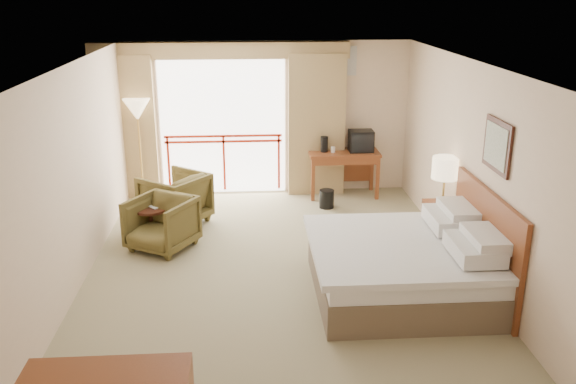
{
  "coord_description": "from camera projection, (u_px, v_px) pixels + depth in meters",
  "views": [
    {
      "loc": [
        -0.38,
        -7.17,
        3.58
      ],
      "look_at": [
        0.15,
        0.4,
        1.01
      ],
      "focal_mm": 38.0,
      "sensor_mm": 36.0,
      "label": 1
    }
  ],
  "objects": [
    {
      "name": "floor",
      "position": [
        279.0,
        275.0,
        7.95
      ],
      "size": [
        7.0,
        7.0,
        0.0
      ],
      "primitive_type": "plane",
      "color": "gray",
      "rests_on": "ground"
    },
    {
      "name": "ceiling",
      "position": [
        278.0,
        66.0,
        7.08
      ],
      "size": [
        7.0,
        7.0,
        0.0
      ],
      "primitive_type": "plane",
      "rotation": [
        3.14,
        0.0,
        0.0
      ],
      "color": "white",
      "rests_on": "wall_back"
    },
    {
      "name": "wall_back",
      "position": [
        268.0,
        118.0,
        10.82
      ],
      "size": [
        5.0,
        0.0,
        5.0
      ],
      "primitive_type": "plane",
      "rotation": [
        1.57,
        0.0,
        0.0
      ],
      "color": "beige",
      "rests_on": "ground"
    },
    {
      "name": "wall_front",
      "position": [
        306.0,
        326.0,
        4.21
      ],
      "size": [
        5.0,
        0.0,
        5.0
      ],
      "primitive_type": "plane",
      "rotation": [
        -1.57,
        0.0,
        0.0
      ],
      "color": "beige",
      "rests_on": "ground"
    },
    {
      "name": "wall_left",
      "position": [
        72.0,
        181.0,
        7.35
      ],
      "size": [
        0.0,
        7.0,
        7.0
      ],
      "primitive_type": "plane",
      "rotation": [
        1.57,
        0.0,
        1.57
      ],
      "color": "beige",
      "rests_on": "ground"
    },
    {
      "name": "wall_right",
      "position": [
        476.0,
        172.0,
        7.68
      ],
      "size": [
        0.0,
        7.0,
        7.0
      ],
      "primitive_type": "plane",
      "rotation": [
        1.57,
        0.0,
        -1.57
      ],
      "color": "beige",
      "rests_on": "ground"
    },
    {
      "name": "balcony_door",
      "position": [
        223.0,
        128.0,
        10.8
      ],
      "size": [
        2.4,
        0.0,
        2.4
      ],
      "primitive_type": "plane",
      "rotation": [
        1.57,
        0.0,
        0.0
      ],
      "color": "white",
      "rests_on": "wall_back"
    },
    {
      "name": "balcony_railing",
      "position": [
        224.0,
        149.0,
        10.9
      ],
      "size": [
        2.09,
        0.03,
        1.02
      ],
      "color": "#AA240E",
      "rests_on": "wall_back"
    },
    {
      "name": "curtain_left",
      "position": [
        127.0,
        128.0,
        10.55
      ],
      "size": [
        1.0,
        0.26,
        2.5
      ],
      "primitive_type": "cube",
      "color": "olive",
      "rests_on": "wall_back"
    },
    {
      "name": "curtain_right",
      "position": [
        316.0,
        125.0,
        10.77
      ],
      "size": [
        1.0,
        0.26,
        2.5
      ],
      "primitive_type": "cube",
      "color": "olive",
      "rests_on": "wall_back"
    },
    {
      "name": "valance",
      "position": [
        220.0,
        50.0,
        10.27
      ],
      "size": [
        4.4,
        0.22,
        0.28
      ],
      "primitive_type": "cube",
      "color": "olive",
      "rests_on": "wall_back"
    },
    {
      "name": "hvac_vent",
      "position": [
        342.0,
        61.0,
        10.56
      ],
      "size": [
        0.5,
        0.04,
        0.5
      ],
      "primitive_type": "cube",
      "color": "silver",
      "rests_on": "wall_back"
    },
    {
      "name": "bed",
      "position": [
        405.0,
        265.0,
        7.36
      ],
      "size": [
        2.13,
        2.06,
        0.97
      ],
      "color": "brown",
      "rests_on": "floor"
    },
    {
      "name": "headboard",
      "position": [
        485.0,
        242.0,
        7.33
      ],
      "size": [
        0.06,
        2.1,
        1.3
      ],
      "primitive_type": "cube",
      "color": "maroon",
      "rests_on": "wall_right"
    },
    {
      "name": "framed_art",
      "position": [
        497.0,
        146.0,
        6.95
      ],
      "size": [
        0.04,
        0.72,
        0.6
      ],
      "color": "black",
      "rests_on": "wall_right"
    },
    {
      "name": "nightstand",
      "position": [
        442.0,
        227.0,
        8.66
      ],
      "size": [
        0.47,
        0.56,
        0.67
      ],
      "primitive_type": "cube",
      "rotation": [
        0.0,
        0.0,
        -0.01
      ],
      "color": "maroon",
      "rests_on": "floor"
    },
    {
      "name": "table_lamp",
      "position": [
        445.0,
        169.0,
        8.44
      ],
      "size": [
        0.37,
        0.37,
        0.65
      ],
      "rotation": [
        0.0,
        0.0,
        0.27
      ],
      "color": "tan",
      "rests_on": "nightstand"
    },
    {
      "name": "phone",
      "position": [
        444.0,
        205.0,
        8.4
      ],
      "size": [
        0.24,
        0.22,
        0.09
      ],
      "primitive_type": "cube",
      "rotation": [
        0.0,
        0.0,
        -0.37
      ],
      "color": "black",
      "rests_on": "nightstand"
    },
    {
      "name": "desk",
      "position": [
        343.0,
        161.0,
        10.85
      ],
      "size": [
        1.24,
        0.6,
        0.81
      ],
      "rotation": [
        0.0,
        0.0,
        -0.04
      ],
      "color": "maroon",
      "rests_on": "floor"
    },
    {
      "name": "tv",
      "position": [
        361.0,
        141.0,
        10.7
      ],
      "size": [
        0.42,
        0.33,
        0.38
      ],
      "rotation": [
        0.0,
        0.0,
        0.13
      ],
      "color": "black",
      "rests_on": "desk"
    },
    {
      "name": "coffee_maker",
      "position": [
        324.0,
        144.0,
        10.68
      ],
      "size": [
        0.15,
        0.15,
        0.28
      ],
      "primitive_type": "cylinder",
      "rotation": [
        0.0,
        0.0,
        0.19
      ],
      "color": "black",
      "rests_on": "desk"
    },
    {
      "name": "cup",
      "position": [
        333.0,
        150.0,
        10.67
      ],
      "size": [
        0.08,
        0.08,
        0.11
      ],
      "primitive_type": "cylinder",
      "rotation": [
        0.0,
        0.0,
        -0.1
      ],
      "color": "white",
      "rests_on": "desk"
    },
    {
      "name": "wastebasket",
      "position": [
        327.0,
        199.0,
        10.33
      ],
      "size": [
        0.3,
        0.3,
        0.31
      ],
      "primitive_type": "cylinder",
      "rotation": [
        0.0,
        0.0,
        0.26
      ],
      "color": "black",
      "rests_on": "floor"
    },
    {
      "name": "armchair_far",
      "position": [
        176.0,
        222.0,
        9.73
      ],
      "size": [
        1.24,
        1.24,
        0.81
      ],
      "primitive_type": "imported",
      "rotation": [
        0.0,
        0.0,
        -2.24
      ],
      "color": "#4A4020",
      "rests_on": "floor"
    },
    {
      "name": "armchair_near",
      "position": [
        163.0,
        248.0,
        8.77
      ],
      "size": [
        1.12,
        1.13,
        0.76
      ],
      "primitive_type": "imported",
      "rotation": [
        0.0,
        0.0,
        -0.53
      ],
      "color": "#4A4020",
      "rests_on": "floor"
    },
    {
      "name": "side_table",
      "position": [
        151.0,
        219.0,
        8.89
      ],
      "size": [
        0.47,
        0.47,
        0.52
      ],
      "rotation": [
        0.0,
        0.0,
        -0.21
      ],
      "color": "black",
      "rests_on": "floor"
    },
    {
      "name": "book",
      "position": [
        150.0,
        208.0,
        8.84
      ],
      "size": [
        0.25,
        0.26,
        0.02
      ],
      "primitive_type": "imported",
      "rotation": [
        0.0,
        0.0,
        0.67
      ],
      "color": "white",
      "rests_on": "side_table"
    },
    {
      "name": "floor_lamp",
      "position": [
        137.0,
        114.0,
        10.27
      ],
      "size": [
        0.46,
        0.46,
        1.79
      ],
      "rotation": [
        0.0,
        0.0,
        -0.28
      ],
      "color": "tan",
      "rests_on": "floor"
    }
  ]
}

